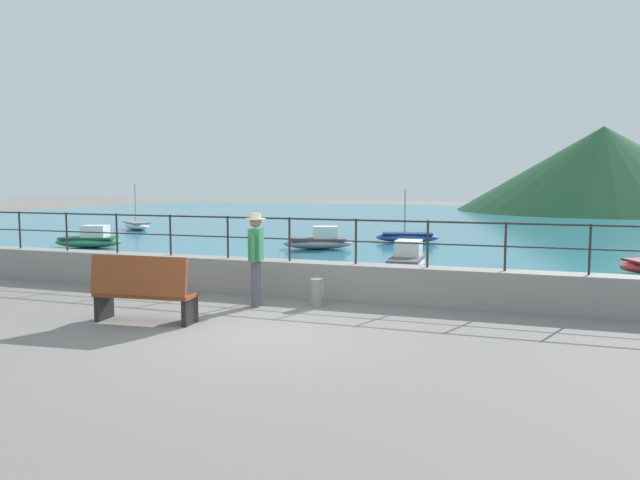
% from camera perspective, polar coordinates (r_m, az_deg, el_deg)
% --- Properties ---
extents(ground_plane, '(120.00, 120.00, 0.00)m').
position_cam_1_polar(ground_plane, '(9.48, -6.17, -8.76)').
color(ground_plane, slate).
extents(promenade_wall, '(20.00, 0.56, 0.70)m').
position_cam_1_polar(promenade_wall, '(12.32, 0.19, -3.72)').
color(promenade_wall, gray).
rests_on(promenade_wall, ground).
extents(railing, '(18.44, 0.04, 0.90)m').
position_cam_1_polar(railing, '(12.20, 0.20, 0.73)').
color(railing, '#282623').
rests_on(railing, promenade_wall).
extents(lake_water, '(64.00, 44.32, 0.06)m').
position_cam_1_polar(lake_water, '(34.44, 12.52, 1.64)').
color(lake_water, teal).
rests_on(lake_water, ground).
extents(hill_main, '(21.20, 21.20, 6.33)m').
position_cam_1_polar(hill_main, '(49.94, 24.98, 6.05)').
color(hill_main, '#1E4C2D').
rests_on(hill_main, ground).
extents(bench_main, '(1.75, 0.72, 1.13)m').
position_cam_1_polar(bench_main, '(10.44, -16.31, -4.49)').
color(bench_main, brown).
rests_on(bench_main, ground).
extents(person_walking, '(0.38, 0.56, 1.75)m').
position_cam_1_polar(person_walking, '(11.36, -6.04, -1.35)').
color(person_walking, '#4C4C56').
rests_on(person_walking, ground).
extents(bollard, '(0.24, 0.24, 0.52)m').
position_cam_1_polar(bollard, '(11.40, -0.32, -4.94)').
color(bollard, gray).
rests_on(bollard, ground).
extents(boat_1, '(1.00, 2.34, 0.76)m').
position_cam_1_polar(boat_1, '(15.57, 8.19, -1.90)').
color(boat_1, gray).
rests_on(boat_1, lake_water).
extents(boat_2, '(2.46, 1.52, 0.76)m').
position_cam_1_polar(boat_2, '(22.19, -20.81, 0.03)').
color(boat_2, '#338C59').
rests_on(boat_2, lake_water).
extents(boat_4, '(2.47, 1.68, 0.76)m').
position_cam_1_polar(boat_4, '(20.31, -0.05, -0.09)').
color(boat_4, gray).
rests_on(boat_4, lake_water).
extents(boat_5, '(2.45, 1.41, 1.96)m').
position_cam_1_polar(boat_5, '(22.65, 8.20, 0.28)').
color(boat_5, '#2D4C9E').
rests_on(boat_5, lake_water).
extents(boat_6, '(2.38, 2.10, 2.13)m').
position_cam_1_polar(boat_6, '(29.58, -16.83, 1.34)').
color(boat_6, white).
rests_on(boat_6, lake_water).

